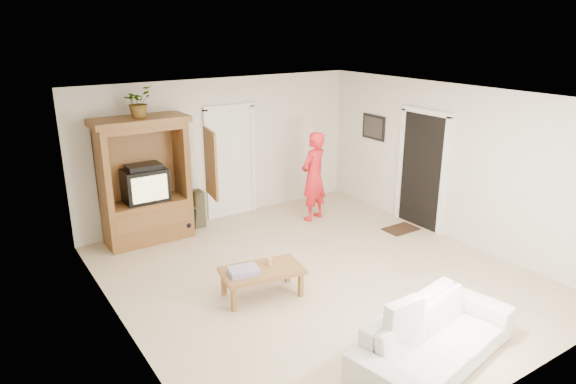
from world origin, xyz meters
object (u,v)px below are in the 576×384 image
(sofa, at_px, (435,339))
(coffee_table, at_px, (262,272))
(armoire, at_px, (147,188))
(man, at_px, (314,176))

(sofa, height_order, coffee_table, sofa)
(armoire, bearing_deg, sofa, -74.29)
(man, bearing_deg, sofa, 52.31)
(coffee_table, bearing_deg, man, 50.61)
(coffee_table, bearing_deg, armoire, 112.68)
(man, bearing_deg, armoire, -33.05)
(armoire, bearing_deg, coffee_table, -77.36)
(armoire, relative_size, coffee_table, 1.81)
(coffee_table, bearing_deg, sofa, -60.73)
(armoire, distance_m, man, 2.98)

